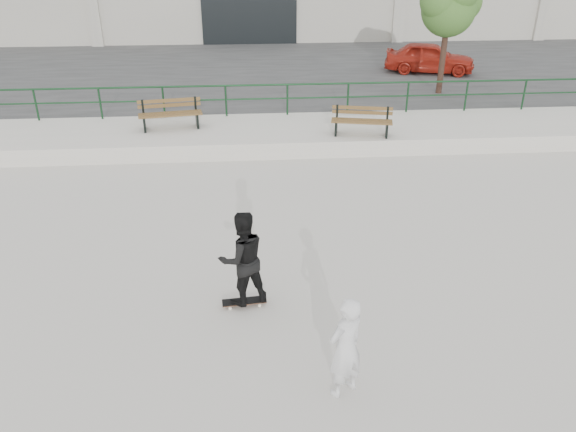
{
  "coord_description": "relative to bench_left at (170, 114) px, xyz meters",
  "views": [
    {
      "loc": [
        -0.38,
        -7.21,
        5.92
      ],
      "look_at": [
        0.33,
        2.0,
        1.22
      ],
      "focal_mm": 35.0,
      "sensor_mm": 36.0,
      "label": 1
    }
  ],
  "objects": [
    {
      "name": "ground",
      "position": [
        2.67,
        -9.69,
        -0.93
      ],
      "size": [
        120.0,
        120.0,
        0.0
      ],
      "primitive_type": "plane",
      "color": "beige",
      "rests_on": "ground"
    },
    {
      "name": "ledge",
      "position": [
        2.67,
        -0.19,
        -0.68
      ],
      "size": [
        30.0,
        3.0,
        0.5
      ],
      "primitive_type": "cube",
      "color": "silver",
      "rests_on": "ground"
    },
    {
      "name": "parking_strip",
      "position": [
        2.67,
        8.31,
        -0.68
      ],
      "size": [
        60.0,
        14.0,
        0.5
      ],
      "primitive_type": "cube",
      "color": "#373737",
      "rests_on": "ground"
    },
    {
      "name": "railing",
      "position": [
        2.67,
        1.11,
        0.31
      ],
      "size": [
        28.0,
        0.06,
        1.03
      ],
      "color": "#153A1D",
      "rests_on": "ledge"
    },
    {
      "name": "bench_left",
      "position": [
        0.0,
        0.0,
        0.0
      ],
      "size": [
        1.97,
        0.84,
        0.88
      ],
      "rotation": [
        0.0,
        0.0,
        0.15
      ],
      "color": "brown",
      "rests_on": "ledge"
    },
    {
      "name": "bench_right",
      "position": [
        5.71,
        -1.07,
        -0.03
      ],
      "size": [
        1.85,
        0.88,
        0.82
      ],
      "rotation": [
        0.0,
        0.0,
        -0.21
      ],
      "color": "brown",
      "rests_on": "ledge"
    },
    {
      "name": "tree",
      "position": [
        9.58,
        3.49,
        2.75
      ],
      "size": [
        2.39,
        2.12,
        4.24
      ],
      "color": "#3E291F",
      "rests_on": "parking_strip"
    },
    {
      "name": "red_car",
      "position": [
        10.17,
        6.82,
        0.2
      ],
      "size": [
        3.99,
        2.48,
        1.27
      ],
      "primitive_type": "imported",
      "rotation": [
        0.0,
        0.0,
        1.29
      ],
      "color": "#A82114",
      "rests_on": "parking_strip"
    },
    {
      "name": "skateboard",
      "position": [
        2.15,
        -8.7,
        -0.86
      ],
      "size": [
        0.8,
        0.27,
        0.09
      ],
      "rotation": [
        0.0,
        0.0,
        0.09
      ],
      "color": "black",
      "rests_on": "ground"
    },
    {
      "name": "standing_skater",
      "position": [
        2.15,
        -8.7,
        0.03
      ],
      "size": [
        1.01,
        0.89,
        1.73
      ],
      "primitive_type": "imported",
      "rotation": [
        0.0,
        0.0,
        3.47
      ],
      "color": "black",
      "rests_on": "skateboard"
    },
    {
      "name": "seated_skater",
      "position": [
        3.55,
        -10.91,
        -0.13
      ],
      "size": [
        0.7,
        0.65,
        1.61
      ],
      "primitive_type": "imported",
      "rotation": [
        0.0,
        0.0,
        3.73
      ],
      "color": "silver",
      "rests_on": "ground"
    }
  ]
}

